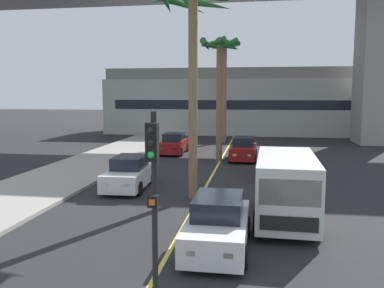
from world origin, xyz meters
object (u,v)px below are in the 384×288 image
(car_queue_front, at_px, (129,174))
(palm_tree_near_median, at_px, (193,30))
(car_queue_second, at_px, (279,164))
(palm_tree_mid_median, at_px, (225,61))
(palm_tree_far_median, at_px, (220,67))
(car_queue_fifth, at_px, (174,144))
(delivery_van, at_px, (286,186))
(traffic_light_median_near, at_px, (153,185))
(car_queue_fourth, at_px, (243,149))
(car_queue_third, at_px, (218,225))

(car_queue_front, xyz_separation_m, palm_tree_near_median, (3.30, -1.27, 6.49))
(car_queue_second, relative_size, palm_tree_mid_median, 0.44)
(palm_tree_mid_median, bearing_deg, palm_tree_far_median, -87.06)
(car_queue_fifth, xyz_separation_m, delivery_van, (7.35, -15.91, 0.57))
(car_queue_second, bearing_deg, traffic_light_median_near, -102.36)
(car_queue_second, distance_m, car_queue_fifth, 10.90)
(car_queue_front, distance_m, delivery_van, 8.20)
(palm_tree_mid_median, bearing_deg, car_queue_front, -98.40)
(delivery_van, xyz_separation_m, palm_tree_far_median, (-3.59, 12.96, 5.02))
(palm_tree_mid_median, distance_m, palm_tree_far_median, 11.08)
(traffic_light_median_near, height_order, palm_tree_near_median, palm_tree_near_median)
(car_queue_fourth, xyz_separation_m, car_queue_fifth, (-5.38, 2.26, 0.00))
(car_queue_front, bearing_deg, palm_tree_mid_median, 81.60)
(delivery_van, relative_size, traffic_light_median_near, 1.26)
(delivery_van, height_order, traffic_light_median_near, traffic_light_median_near)
(car_queue_fourth, distance_m, car_queue_fifth, 5.83)
(car_queue_front, xyz_separation_m, car_queue_fourth, (5.12, 9.58, 0.00))
(delivery_van, distance_m, palm_tree_far_median, 14.36)
(car_queue_third, bearing_deg, palm_tree_mid_median, 94.28)
(palm_tree_far_median, bearing_deg, car_queue_third, -84.79)
(car_queue_second, height_order, palm_tree_near_median, palm_tree_near_median)
(traffic_light_median_near, bearing_deg, palm_tree_near_median, 94.21)
(delivery_van, relative_size, palm_tree_far_median, 0.64)
(palm_tree_mid_median, bearing_deg, traffic_light_median_near, -88.01)
(car_queue_fifth, bearing_deg, delivery_van, -65.21)
(car_queue_fifth, relative_size, palm_tree_mid_median, 0.44)
(car_queue_third, relative_size, delivery_van, 0.78)
(car_queue_fourth, relative_size, car_queue_fifth, 1.00)
(car_queue_second, xyz_separation_m, car_queue_third, (-2.29, -10.98, 0.00))
(car_queue_second, distance_m, palm_tree_far_median, 8.36)
(car_queue_front, distance_m, palm_tree_near_median, 7.39)
(car_queue_fourth, bearing_deg, traffic_light_median_near, -93.14)
(car_queue_fourth, bearing_deg, delivery_van, -81.78)
(car_queue_fifth, height_order, palm_tree_far_median, palm_tree_far_median)
(car_queue_front, height_order, car_queue_fifth, same)
(car_queue_second, bearing_deg, delivery_van, -91.04)
(palm_tree_mid_median, bearing_deg, delivery_van, -80.16)
(car_queue_fourth, relative_size, delivery_van, 0.78)
(car_queue_front, bearing_deg, delivery_van, -29.83)
(car_queue_third, xyz_separation_m, car_queue_fourth, (0.17, 16.63, 0.00))
(palm_tree_near_median, bearing_deg, car_queue_fifth, 105.16)
(car_queue_third, distance_m, palm_tree_far_median, 16.96)
(car_queue_fifth, relative_size, palm_tree_near_median, 0.45)
(car_queue_fourth, relative_size, palm_tree_far_median, 0.50)
(delivery_van, bearing_deg, palm_tree_far_median, 105.50)
(traffic_light_median_near, xyz_separation_m, palm_tree_near_median, (-0.70, 9.56, 4.50))
(palm_tree_near_median, distance_m, palm_tree_mid_median, 21.17)
(car_queue_third, relative_size, palm_tree_far_median, 0.50)
(traffic_light_median_near, relative_size, palm_tree_mid_median, 0.44)
(car_queue_second, height_order, car_queue_fourth, same)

